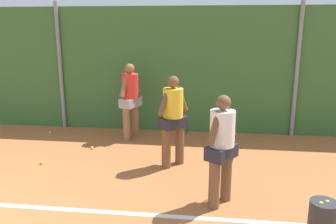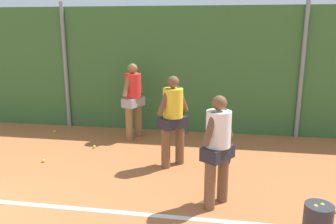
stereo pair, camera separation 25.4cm
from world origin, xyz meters
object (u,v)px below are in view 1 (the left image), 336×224
Objects in this scene: tennis_ball_5 at (42,163)px; tennis_ball_6 at (213,141)px; tennis_ball_8 at (92,148)px; ball_hopper at (323,217)px; tennis_ball_4 at (336,207)px; player_foreground_near at (222,145)px; player_backcourt_far at (130,97)px; tennis_ball_3 at (50,133)px; player_midcourt at (173,117)px; tennis_ball_0 at (324,206)px.

tennis_ball_6 is at bearing 27.21° from tennis_ball_5.
ball_hopper is at bearing -34.64° from tennis_ball_8.
player_foreground_near is at bearing -178.70° from tennis_ball_4.
player_backcourt_far is at bearing 132.58° from ball_hopper.
player_foreground_near reaches higher than tennis_ball_3.
tennis_ball_4 is (3.81, -2.91, -0.99)m from player_backcourt_far.
player_midcourt reaches higher than ball_hopper.
ball_hopper is 7.78× the size of tennis_ball_0.
player_foreground_near is 3.60m from tennis_ball_8.
player_backcourt_far reaches higher than tennis_ball_8.
player_backcourt_far reaches higher than player_midcourt.
tennis_ball_0 and tennis_ball_5 have the same top height.
tennis_ball_8 is at bearing -33.31° from tennis_ball_3.
tennis_ball_3 is 1.71m from tennis_ball_8.
player_backcourt_far is 3.55× the size of ball_hopper.
tennis_ball_6 is (-1.39, 3.60, -0.26)m from ball_hopper.
player_midcourt is 2.78m from tennis_ball_5.
player_midcourt reaches higher than tennis_ball_6.
player_foreground_near reaches higher than tennis_ball_4.
ball_hopper is 6.66m from tennis_ball_3.
tennis_ball_5 is (-5.05, 1.08, 0.00)m from tennis_ball_0.
tennis_ball_6 is (-0.09, 2.88, -0.93)m from player_foreground_near.
player_midcourt reaches higher than tennis_ball_8.
player_midcourt is 26.88× the size of tennis_ball_4.
player_backcourt_far is (-2.07, 2.95, 0.06)m from player_foreground_near.
tennis_ball_3 is 1.00× the size of tennis_ball_6.
player_backcourt_far is 27.60× the size of tennis_ball_0.
tennis_ball_4 is at bearing -57.22° from tennis_ball_6.
ball_hopper is at bearing -120.40° from tennis_ball_4.
player_midcourt is at bearing -26.00° from tennis_ball_3.
tennis_ball_3 is 1.00× the size of tennis_ball_4.
tennis_ball_0 is 1.00× the size of tennis_ball_6.
tennis_ball_0 is at bearing -25.10° from tennis_ball_8.
tennis_ball_6 is at bearing 16.36° from tennis_ball_8.
player_foreground_near is 25.97× the size of tennis_ball_4.
tennis_ball_6 is at bearing -68.85° from player_backcourt_far.
tennis_ball_4 is (2.62, -1.37, -0.96)m from player_midcourt.
tennis_ball_3 is (-5.77, 2.97, 0.00)m from tennis_ball_0.
player_foreground_near is at bearing -121.78° from player_backcourt_far.
player_backcourt_far is 1.48m from tennis_ball_8.
player_backcourt_far is at bearing 142.63° from tennis_ball_4.
tennis_ball_3 is at bearing 107.36° from player_midcourt.
tennis_ball_4 is at bearing -74.34° from player_midcourt.
tennis_ball_0 is 4.79m from tennis_ball_8.
player_midcourt is 1.94m from player_backcourt_far.
ball_hopper is at bearing -114.31° from player_backcourt_far.
tennis_ball_6 is at bearing 35.99° from player_foreground_near.
tennis_ball_3 is at bearing 88.30° from player_foreground_near.
tennis_ball_8 is (0.71, 0.95, 0.00)m from tennis_ball_5.
player_backcourt_far is 2.50m from tennis_ball_5.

